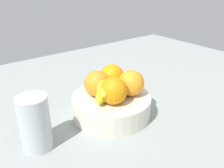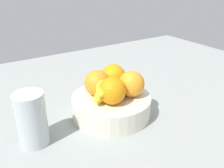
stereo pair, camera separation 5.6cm
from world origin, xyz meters
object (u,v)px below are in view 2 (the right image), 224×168
at_px(orange_front_right, 113,76).
at_px(orange_center, 97,83).
at_px(thermos_tumbler, 32,119).
at_px(banana_bunch, 104,86).
at_px(orange_front_left, 132,84).
at_px(fruit_bowl, 112,105).
at_px(orange_back_left, 112,91).

distance_m(orange_front_right, orange_center, 0.07).
height_order(orange_center, thermos_tumbler, same).
distance_m(banana_bunch, thermos_tumbler, 0.23).
height_order(orange_front_left, banana_bunch, orange_front_left).
height_order(orange_front_left, orange_center, same).
xyz_separation_m(orange_front_left, orange_front_right, (-0.01, 0.08, 0.00)).
bearing_deg(thermos_tumbler, orange_center, 10.77).
height_order(fruit_bowl, banana_bunch, banana_bunch).
height_order(orange_front_left, orange_back_left, same).
bearing_deg(fruit_bowl, banana_bunch, 132.48).
distance_m(fruit_bowl, orange_front_left, 0.09).
height_order(orange_center, banana_bunch, orange_center).
relative_size(banana_bunch, thermos_tumbler, 1.16).
distance_m(orange_back_left, thermos_tumbler, 0.22).
distance_m(orange_center, thermos_tumbler, 0.22).
xyz_separation_m(fruit_bowl, orange_front_right, (0.04, 0.05, 0.07)).
bearing_deg(thermos_tumbler, orange_front_right, 11.46).
bearing_deg(banana_bunch, orange_back_left, -97.57).
height_order(fruit_bowl, orange_front_right, orange_front_right).
bearing_deg(orange_front_left, orange_front_right, 100.23).
bearing_deg(orange_center, banana_bunch, -42.33).
relative_size(fruit_bowl, orange_front_right, 3.05).
height_order(fruit_bowl, orange_center, orange_center).
relative_size(fruit_bowl, orange_center, 3.05).
xyz_separation_m(orange_front_right, orange_center, (-0.07, -0.02, 0.00)).
xyz_separation_m(fruit_bowl, orange_front_left, (0.05, -0.03, 0.07)).
relative_size(orange_center, thermos_tumbler, 0.55).
xyz_separation_m(fruit_bowl, thermos_tumbler, (-0.24, -0.01, 0.04)).
bearing_deg(orange_front_right, fruit_bowl, -126.50).
distance_m(orange_front_right, thermos_tumbler, 0.28).
distance_m(orange_front_right, banana_bunch, 0.06).
distance_m(orange_back_left, banana_bunch, 0.05).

